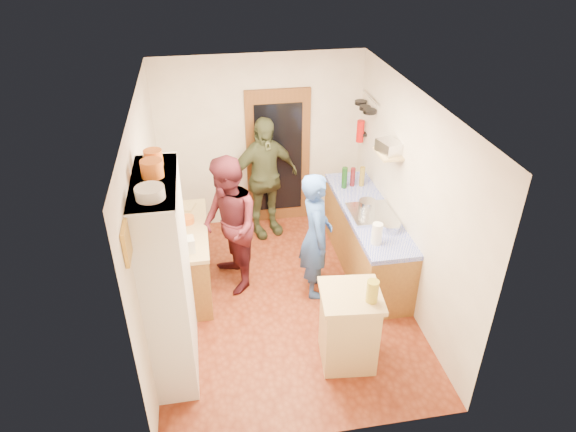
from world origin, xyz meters
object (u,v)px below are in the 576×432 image
object	(u,v)px
person_left	(230,224)
right_counter_base	(365,240)
island_base	(348,329)
person_back	(265,178)
hutch_body	(168,279)
person_hob	(319,237)

from	to	relation	value
person_left	right_counter_base	bearing A→B (deg)	78.59
right_counter_base	island_base	distance (m)	1.75
person_left	island_base	bearing A→B (deg)	22.41
right_counter_base	person_back	distance (m)	1.71
hutch_body	island_base	world-z (taller)	hutch_body
right_counter_base	person_left	distance (m)	1.86
hutch_body	person_left	size ratio (longest dim) A/B	1.22
hutch_body	person_back	xyz separation A→B (m)	(1.29, 2.40, -0.18)
hutch_body	person_hob	world-z (taller)	hutch_body
right_counter_base	person_back	xyz separation A→B (m)	(-1.21, 1.10, 0.50)
person_back	island_base	bearing A→B (deg)	-97.42
person_left	person_back	distance (m)	1.29
hutch_body	person_hob	xyz separation A→B (m)	(1.75, 0.89, -0.27)
right_counter_base	person_back	bearing A→B (deg)	137.59
person_left	person_back	bearing A→B (deg)	139.91
person_hob	person_left	world-z (taller)	person_left
hutch_body	island_base	distance (m)	1.95
person_left	person_hob	bearing A→B (deg)	57.96
person_hob	person_back	size ratio (longest dim) A/B	0.91
island_base	person_hob	distance (m)	1.27
right_counter_base	island_base	size ratio (longest dim) A/B	2.56
person_hob	hutch_body	bearing A→B (deg)	122.95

